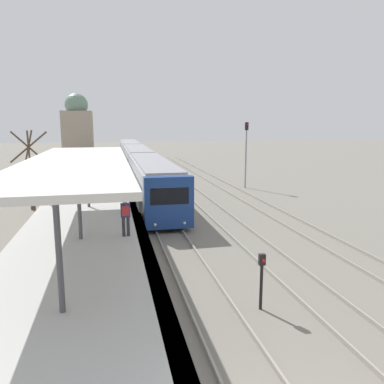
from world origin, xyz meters
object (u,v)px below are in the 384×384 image
signal_mast_far (246,148)px  person_on_platform (126,214)px  train_near (138,160)px  signal_post_near (262,275)px

signal_mast_far → person_on_platform: bearing=-125.0°
person_on_platform → signal_mast_far: bearing=55.0°
train_near → signal_mast_far: (9.10, -10.30, 1.91)m
person_on_platform → signal_mast_far: 20.17m
train_near → signal_mast_far: 13.88m
train_near → signal_post_near: train_near is taller
signal_post_near → person_on_platform: bearing=126.1°
person_on_platform → signal_post_near: person_on_platform is taller
person_on_platform → train_near: train_near is taller
person_on_platform → train_near: 26.87m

